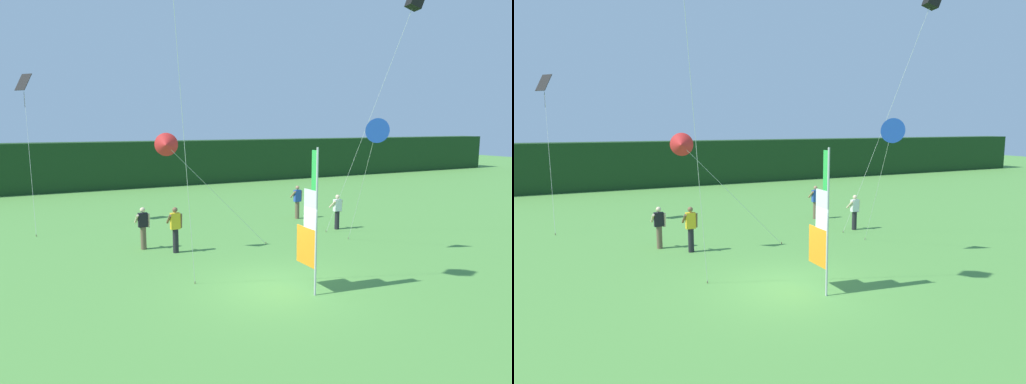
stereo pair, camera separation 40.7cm
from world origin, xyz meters
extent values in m
plane|color=#518E3D|center=(0.00, 0.00, 0.00)|extent=(120.00, 120.00, 0.00)
cube|color=#193819|center=(0.00, 25.02, 1.78)|extent=(80.00, 2.40, 3.56)
cylinder|color=#B7B7BC|center=(0.55, -1.08, 2.12)|extent=(0.06, 0.06, 4.23)
cube|color=orange|center=(0.55, -0.56, 1.33)|extent=(0.02, 0.97, 1.13)
cube|color=white|center=(0.55, -0.75, 2.46)|extent=(0.02, 0.60, 1.13)
cube|color=green|center=(0.55, -0.93, 3.59)|extent=(0.02, 0.23, 1.13)
cylinder|color=black|center=(-1.69, 5.04, 0.46)|extent=(0.22, 0.22, 0.92)
cube|color=yellow|center=(-1.69, 5.04, 1.23)|extent=(0.36, 0.20, 0.62)
sphere|color=brown|center=(-1.69, 5.04, 1.66)|extent=(0.20, 0.20, 0.20)
cylinder|color=brown|center=(-1.92, 5.10, 1.32)|extent=(0.09, 0.48, 0.42)
cylinder|color=brown|center=(-1.46, 5.05, 1.22)|extent=(0.09, 0.14, 0.56)
cylinder|color=brown|center=(-2.67, 6.08, 0.45)|extent=(0.22, 0.22, 0.89)
cube|color=black|center=(-2.67, 6.08, 1.17)|extent=(0.36, 0.20, 0.56)
sphere|color=beige|center=(-2.67, 6.08, 1.57)|extent=(0.20, 0.20, 0.20)
cylinder|color=beige|center=(-2.90, 6.14, 1.23)|extent=(0.09, 0.48, 0.42)
cylinder|color=beige|center=(-2.44, 6.08, 1.13)|extent=(0.09, 0.14, 0.56)
cylinder|color=brown|center=(5.88, 8.43, 0.45)|extent=(0.22, 0.22, 0.90)
cube|color=#284CA8|center=(5.88, 8.43, 1.21)|extent=(0.36, 0.20, 0.61)
sphere|color=#A37556|center=(5.88, 8.43, 1.63)|extent=(0.20, 0.20, 0.20)
cylinder|color=#A37556|center=(5.65, 8.49, 1.28)|extent=(0.09, 0.48, 0.42)
cylinder|color=#A37556|center=(6.11, 8.44, 1.19)|extent=(0.09, 0.14, 0.56)
cylinder|color=black|center=(6.24, 5.50, 0.43)|extent=(0.22, 0.22, 0.86)
cube|color=white|center=(6.24, 5.50, 1.14)|extent=(0.36, 0.20, 0.55)
sphere|color=beige|center=(6.24, 5.50, 1.54)|extent=(0.20, 0.20, 0.20)
cylinder|color=beige|center=(6.01, 5.56, 1.19)|extent=(0.09, 0.48, 0.42)
cylinder|color=beige|center=(6.47, 5.50, 1.09)|extent=(0.09, 0.14, 0.56)
cylinder|color=brown|center=(5.43, 5.22, 0.04)|extent=(0.03, 0.03, 0.08)
cylinder|color=silver|center=(6.28, 3.66, 4.81)|extent=(1.71, 3.14, 9.63)
cylinder|color=brown|center=(5.53, 3.72, 0.04)|extent=(0.03, 0.03, 0.08)
cylinder|color=silver|center=(5.15, 2.55, 2.33)|extent=(0.78, 2.37, 4.66)
cone|color=blue|center=(4.77, 1.37, 4.65)|extent=(0.96, 0.71, 0.91)
cylinder|color=brown|center=(-2.20, 1.39, 0.04)|extent=(0.03, 0.03, 0.08)
cylinder|color=silver|center=(-2.78, 0.52, 5.41)|extent=(1.18, 1.75, 10.82)
cylinder|color=brown|center=(-6.39, 10.28, 0.04)|extent=(0.03, 0.03, 0.08)
cylinder|color=silver|center=(-6.43, 11.49, 3.41)|extent=(0.08, 2.43, 6.82)
cube|color=black|center=(-6.46, 12.70, 6.81)|extent=(0.79, 0.81, 0.79)
cylinder|color=black|center=(-6.46, 12.70, 6.01)|extent=(0.02, 0.02, 0.70)
cylinder|color=brown|center=(2.01, 4.64, 0.04)|extent=(0.03, 0.03, 0.08)
cylinder|color=silver|center=(0.02, 4.81, 2.06)|extent=(3.99, 0.36, 4.13)
cone|color=red|center=(-1.97, 4.98, 4.12)|extent=(0.92, 0.59, 0.87)
camera|label=1|loc=(-6.64, -11.52, 4.84)|focal=32.13mm
camera|label=2|loc=(-6.27, -11.70, 4.84)|focal=32.13mm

